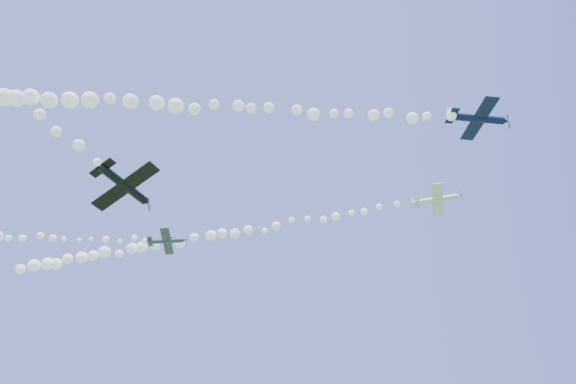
% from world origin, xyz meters
% --- Properties ---
extents(plane_white, '(7.84, 8.28, 2.40)m').
position_xyz_m(plane_white, '(25.30, 7.07, 51.41)').
color(plane_white, white).
extents(smoke_trail_white, '(76.59, 8.65, 3.25)m').
position_xyz_m(smoke_trail_white, '(-15.33, 10.25, 51.10)').
color(smoke_trail_white, white).
extents(plane_navy, '(8.01, 8.46, 2.90)m').
position_xyz_m(plane_navy, '(28.64, -12.54, 48.12)').
color(plane_navy, '#0C1036').
extents(smoke_trail_navy, '(83.01, 22.88, 3.12)m').
position_xyz_m(smoke_trail_navy, '(-15.16, -23.44, 47.93)').
color(smoke_trail_navy, white).
extents(plane_grey, '(6.72, 7.13, 1.91)m').
position_xyz_m(plane_grey, '(-19.49, 5.67, 47.87)').
color(plane_grey, '#363C4F').
extents(plane_black, '(7.64, 7.49, 2.66)m').
position_xyz_m(plane_black, '(-11.19, -21.96, 34.99)').
color(plane_black, black).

